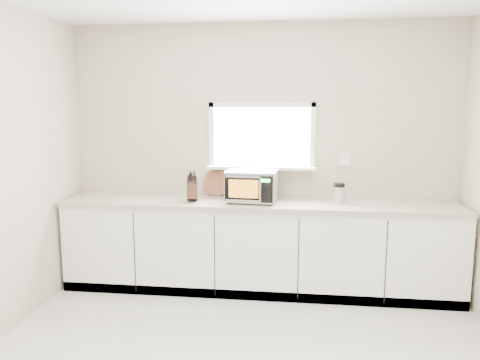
# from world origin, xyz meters

# --- Properties ---
(back_wall) EXTENTS (4.00, 0.17, 2.70)m
(back_wall) POSITION_xyz_m (0.00, 2.00, 1.36)
(back_wall) COLOR beige
(back_wall) RESTS_ON ground
(cabinets) EXTENTS (3.92, 0.60, 0.88)m
(cabinets) POSITION_xyz_m (0.00, 1.70, 0.44)
(cabinets) COLOR white
(cabinets) RESTS_ON ground
(countertop) EXTENTS (3.92, 0.64, 0.04)m
(countertop) POSITION_xyz_m (0.00, 1.69, 0.90)
(countertop) COLOR #BBAF9B
(countertop) RESTS_ON cabinets
(microwave) EXTENTS (0.51, 0.44, 0.31)m
(microwave) POSITION_xyz_m (-0.07, 1.68, 1.08)
(microwave) COLOR black
(microwave) RESTS_ON countertop
(knife_block) EXTENTS (0.14, 0.23, 0.31)m
(knife_block) POSITION_xyz_m (-0.66, 1.64, 1.05)
(knife_block) COLOR #4B281B
(knife_block) RESTS_ON countertop
(cutting_board) EXTENTS (0.27, 0.07, 0.27)m
(cutting_board) POSITION_xyz_m (-0.48, 1.94, 1.06)
(cutting_board) COLOR #9B5B3C
(cutting_board) RESTS_ON countertop
(coffee_grinder) EXTENTS (0.12, 0.12, 0.20)m
(coffee_grinder) POSITION_xyz_m (0.78, 1.71, 1.02)
(coffee_grinder) COLOR #B8BBC0
(coffee_grinder) RESTS_ON countertop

